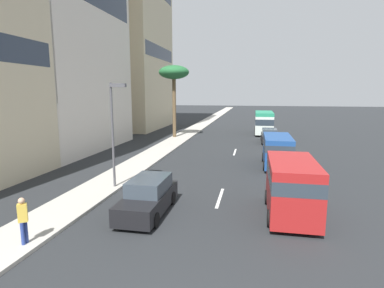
# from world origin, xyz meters

# --- Properties ---
(ground_plane) EXTENTS (198.00, 198.00, 0.00)m
(ground_plane) POSITION_xyz_m (31.50, 0.00, 0.00)
(ground_plane) COLOR #26282B
(sidewalk_right) EXTENTS (162.00, 2.54, 0.15)m
(sidewalk_right) POSITION_xyz_m (31.50, 7.14, 0.07)
(sidewalk_right) COLOR #B2ADA3
(sidewalk_right) RESTS_ON ground_plane
(lane_stripe_mid) EXTENTS (3.20, 0.16, 0.01)m
(lane_stripe_mid) POSITION_xyz_m (12.09, 0.00, 0.01)
(lane_stripe_mid) COLOR silver
(lane_stripe_mid) RESTS_ON ground_plane
(lane_stripe_far) EXTENTS (3.20, 0.16, 0.01)m
(lane_stripe_far) POSITION_xyz_m (25.34, 0.00, 0.01)
(lane_stripe_far) COLOR silver
(lane_stripe_far) RESTS_ON ground_plane
(minibus_lead) EXTENTS (6.61, 2.44, 3.02)m
(minibus_lead) POSITION_xyz_m (39.23, -3.03, 1.66)
(minibus_lead) COLOR silver
(minibus_lead) RESTS_ON ground_plane
(van_second) EXTENTS (4.64, 2.20, 2.60)m
(van_second) POSITION_xyz_m (10.28, -3.45, 1.48)
(van_second) COLOR #A51E1E
(van_second) RESTS_ON ground_plane
(car_third) EXTENTS (4.66, 1.80, 1.59)m
(car_third) POSITION_xyz_m (31.81, -3.44, 0.75)
(car_third) COLOR black
(car_third) RESTS_ON ground_plane
(van_fourth) EXTENTS (5.08, 2.13, 2.35)m
(van_fourth) POSITION_xyz_m (20.19, -3.50, 1.35)
(van_fourth) COLOR #1E478C
(van_fourth) RESTS_ON ground_plane
(car_fifth) EXTENTS (4.56, 1.80, 1.66)m
(car_fifth) POSITION_xyz_m (9.35, 3.08, 0.78)
(car_fifth) COLOR black
(car_fifth) RESTS_ON ground_plane
(pedestrian_near_lamp) EXTENTS (0.36, 0.39, 1.75)m
(pedestrian_near_lamp) POSITION_xyz_m (5.28, 6.43, 1.12)
(pedestrian_near_lamp) COLOR navy
(pedestrian_near_lamp) RESTS_ON sidewalk_right
(palm_tree) EXTENTS (3.65, 3.65, 8.69)m
(palm_tree) POSITION_xyz_m (33.17, 7.95, 7.77)
(palm_tree) COLOR brown
(palm_tree) RESTS_ON sidewalk_right
(street_lamp) EXTENTS (0.24, 0.97, 6.02)m
(street_lamp) POSITION_xyz_m (12.50, 6.15, 3.92)
(street_lamp) COLOR #4C4C51
(street_lamp) RESTS_ON sidewalk_right
(office_tower_far) EXTENTS (14.54, 12.43, 38.54)m
(office_tower_far) POSITION_xyz_m (43.00, 18.81, 19.27)
(office_tower_far) COLOR beige
(office_tower_far) RESTS_ON ground_plane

